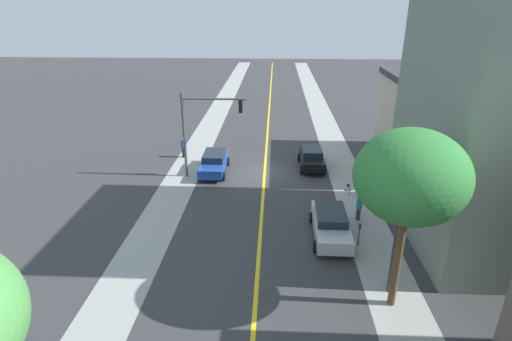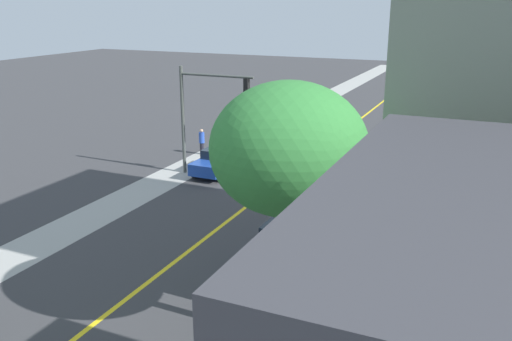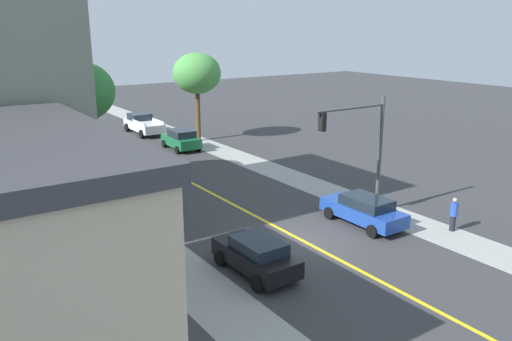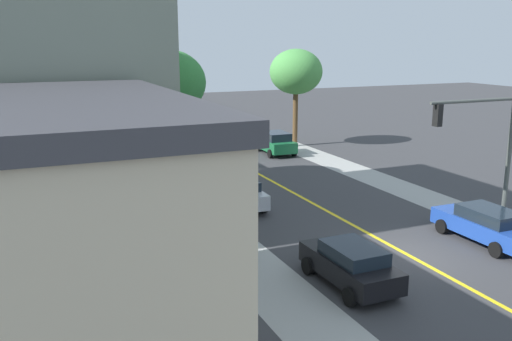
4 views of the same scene
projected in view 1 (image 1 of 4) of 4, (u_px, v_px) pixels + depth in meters
The scene contains 16 objects.
ground_plane at pixel (265, 173), 31.26m from camera, with size 140.00×140.00×0.00m, color #38383A.
sidewalk_left at pixel (345, 174), 30.99m from camera, with size 2.56×126.00×0.01m, color #9E9E99.
sidewalk_right at pixel (185, 171), 31.53m from camera, with size 2.56×126.00×0.01m, color #9E9E99.
road_centerline_stripe at pixel (265, 173), 31.26m from camera, with size 0.20×126.00×0.00m, color yellow.
tan_rowhouse at pixel (447, 123), 31.46m from camera, with size 8.67×11.00×7.02m.
street_tree_left_near at pixel (411, 177), 15.32m from camera, with size 4.35×4.35×7.88m.
fire_hydrant at pixel (348, 189), 27.53m from camera, with size 0.44×0.24×0.79m.
parking_meter at pixel (359, 231), 21.51m from camera, with size 0.12×0.18×1.33m.
traffic_light_mast at pixel (202, 122), 28.95m from camera, with size 4.65×0.32×6.37m.
street_lamp at pixel (397, 227), 17.10m from camera, with size 0.70×0.36×5.30m.
black_sedan_left_curb at pixel (312, 158), 32.02m from camera, with size 2.01×4.20×1.52m.
blue_sedan_right_curb at pixel (214, 162), 31.10m from camera, with size 2.01×4.65×1.52m.
silver_sedan_left_curb at pixel (331, 224), 22.41m from camera, with size 2.10×4.78×1.51m.
pedestrian_blue_shirt at pixel (183, 147), 34.06m from camera, with size 0.37×0.37×1.72m.
pedestrian_teal_shirt at pixel (359, 207), 24.12m from camera, with size 0.34×0.34×1.68m.
small_dog at pixel (359, 209), 25.01m from camera, with size 0.53×0.68×0.53m.
Camera 1 is at (-0.69, 28.83, 12.09)m, focal length 28.39 mm.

